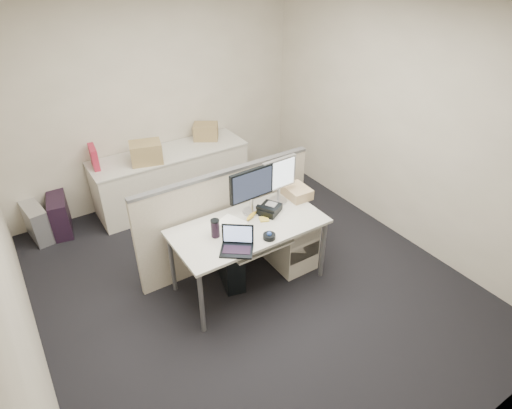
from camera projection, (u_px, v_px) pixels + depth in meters
floor at (249, 282)px, 4.53m from camera, size 4.00×4.50×0.01m
ceiling at (246, 2)px, 3.08m from camera, size 4.00×4.50×0.01m
wall_back at (154, 99)px, 5.39m from camera, size 4.00×0.02×2.70m
wall_front at (479, 338)px, 2.20m from camera, size 4.00×0.02×2.70m
wall_right at (401, 123)px, 4.72m from camera, size 0.02×4.50×2.70m
desk at (249, 231)px, 4.17m from camera, size 1.50×0.75×0.73m
keyboard_tray at (259, 244)px, 4.06m from camera, size 0.62×0.32×0.02m
drawer_pedestal at (289, 238)px, 4.64m from camera, size 0.40×0.55×0.65m
cubicle_partition at (227, 219)px, 4.54m from camera, size 2.00×0.06×1.10m
back_counter at (172, 178)px, 5.70m from camera, size 2.00×0.60×0.72m
monitor_main at (252, 191)px, 4.20m from camera, size 0.50×0.21×0.49m
monitor_small at (279, 181)px, 4.37m from camera, size 0.41×0.22×0.49m
laptop at (236, 242)px, 3.74m from camera, size 0.36×0.34×0.21m
trackball at (269, 236)px, 3.94m from camera, size 0.15×0.15×0.05m
desk_phone at (270, 209)px, 4.31m from camera, size 0.29×0.27×0.07m
paper_stack at (232, 223)px, 4.16m from camera, size 0.28×0.31×0.01m
sticky_pad at (264, 219)px, 4.21m from camera, size 0.11×0.11×0.01m
travel_mug at (215, 229)px, 3.94m from camera, size 0.09×0.09×0.17m
banana at (251, 216)px, 4.24m from camera, size 0.18×0.12×0.04m
cellphone at (249, 215)px, 4.28m from camera, size 0.05×0.10×0.01m
manila_folders at (297, 192)px, 4.56m from camera, size 0.24×0.30×0.11m
keyboard at (252, 242)px, 4.05m from camera, size 0.53×0.34×0.03m
pc_tower_desk at (230, 264)px, 4.43m from camera, size 0.30×0.51×0.45m
pc_tower_spare_dark at (60, 215)px, 5.18m from camera, size 0.28×0.53×0.47m
pc_tower_spare_silver at (37, 223)px, 5.06m from camera, size 0.25×0.49×0.44m
cardboard_box_left at (146, 153)px, 5.19m from camera, size 0.43×0.36×0.28m
cardboard_box_right at (206, 132)px, 5.80m from camera, size 0.40×0.38×0.23m
red_binder at (94, 158)px, 5.09m from camera, size 0.10×0.30×0.28m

